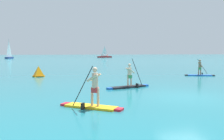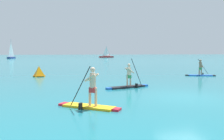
% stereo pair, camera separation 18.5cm
% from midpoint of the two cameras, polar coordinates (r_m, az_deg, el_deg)
% --- Properties ---
extents(ground, '(440.00, 440.00, 0.00)m').
position_cam_midpoint_polar(ground, '(13.42, 16.66, -5.99)').
color(ground, '#1E727F').
extents(paddleboarder_near_left, '(2.52, 2.03, 1.85)m').
position_cam_midpoint_polar(paddleboarder_near_left, '(10.17, -5.30, -6.75)').
color(paddleboarder_near_left, yellow).
rests_on(paddleboarder_near_left, ground).
extents(paddleboarder_mid_center, '(3.14, 1.34, 1.98)m').
position_cam_midpoint_polar(paddleboarder_mid_center, '(15.90, 3.74, -2.99)').
color(paddleboarder_mid_center, black).
rests_on(paddleboarder_mid_center, ground).
extents(paddleboarder_far_right, '(2.82, 1.39, 1.73)m').
position_cam_midpoint_polar(paddleboarder_far_right, '(25.46, 20.02, -0.41)').
color(paddleboarder_far_right, blue).
rests_on(paddleboarder_far_right, ground).
extents(race_marker_buoy, '(1.29, 1.29, 1.02)m').
position_cam_midpoint_polar(race_marker_buoy, '(24.05, -17.33, -0.47)').
color(race_marker_buoy, orange).
rests_on(race_marker_buoy, ground).
extents(sailboat_left_horizon, '(2.38, 4.74, 7.17)m').
position_cam_midpoint_polar(sailboat_left_horizon, '(95.79, -23.37, 3.15)').
color(sailboat_left_horizon, navy).
rests_on(sailboat_left_horizon, ground).
extents(sailboat_right_horizon, '(6.54, 2.80, 5.10)m').
position_cam_midpoint_polar(sailboat_right_horizon, '(106.25, -1.83, 3.34)').
color(sailboat_right_horizon, '#A51E1E').
rests_on(sailboat_right_horizon, ground).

